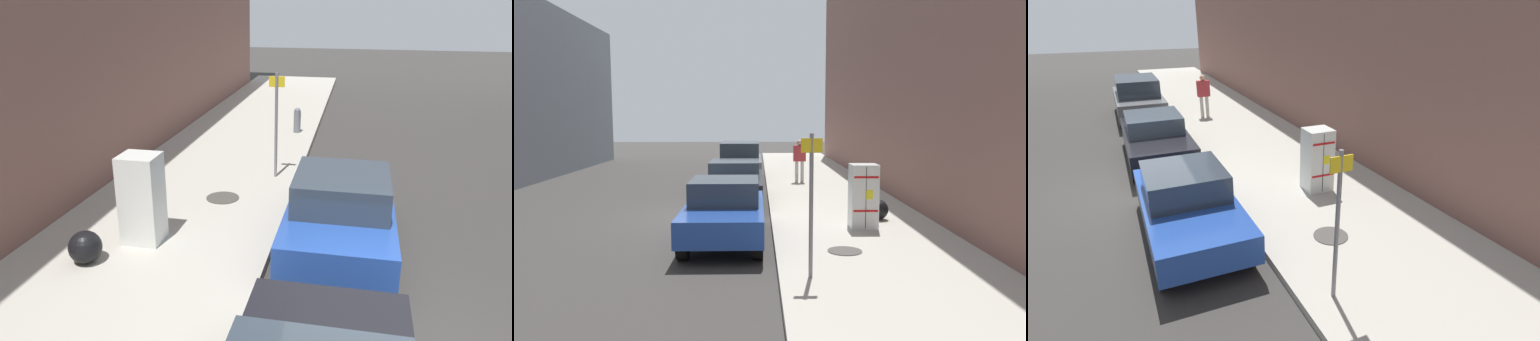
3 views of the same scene
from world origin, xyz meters
The scene contains 11 objects.
ground_plane centered at (0.00, 0.00, 0.00)m, with size 80.00×80.00×0.00m, color #383533.
sidewalk_slab centered at (-3.95, 0.00, 0.07)m, with size 4.24×44.00×0.15m, color #B2ADA0.
building_facade_near centered at (-7.00, 0.00, 5.21)m, with size 1.85×39.60×10.42m, color #7F564C.
discarded_refrigerator centered at (-4.06, 2.18, 0.93)m, with size 0.65×0.61×1.57m.
manhole_cover centered at (-3.24, 4.34, 0.16)m, with size 0.70×0.70×0.02m, color #47443F.
street_sign_post centered at (-2.37, 5.93, 1.53)m, with size 0.36×0.07×2.46m.
trash_bag centered at (-4.66, 1.26, 0.42)m, with size 0.54×0.54×0.54m, color black.
pedestrian_walking_far centered at (-3.19, -6.18, 1.17)m, with size 0.51×0.23×1.75m.
parked_suv_gray centered at (-0.71, -7.77, 0.88)m, with size 1.85×4.55×1.72m.
parked_sedan_dark centered at (-0.71, -2.10, 0.73)m, with size 1.82×4.36×1.40m.
parked_hatchback_blue centered at (-0.71, 2.89, 0.73)m, with size 1.77×3.98×1.44m.
Camera 2 is at (-1.46, 14.20, 2.92)m, focal length 35.00 mm.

